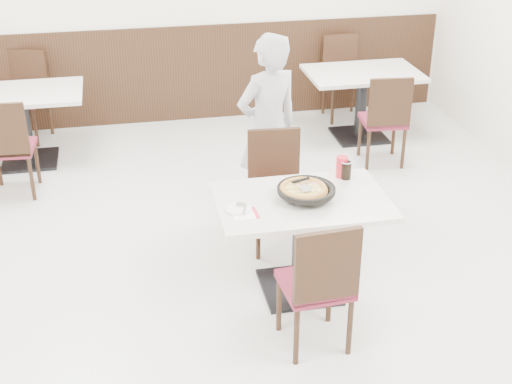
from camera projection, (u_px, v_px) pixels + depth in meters
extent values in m
plane|color=#AFAFAA|center=(248.00, 281.00, 5.39)|extent=(7.00, 7.00, 0.00)
cube|color=black|center=(191.00, 74.00, 8.18)|extent=(5.90, 0.03, 1.10)
cylinder|color=black|center=(302.00, 196.00, 4.96)|extent=(0.13, 0.13, 0.04)
cylinder|color=black|center=(306.00, 193.00, 4.95)|extent=(0.39, 0.39, 0.01)
cylinder|color=#B77E36|center=(303.00, 191.00, 4.94)|extent=(0.37, 0.37, 0.02)
cube|color=white|center=(306.00, 188.00, 4.91)|extent=(0.09, 0.11, 0.00)
cube|color=white|center=(245.00, 214.00, 4.77)|extent=(0.17, 0.17, 0.00)
cylinder|color=white|center=(238.00, 209.00, 4.81)|extent=(0.19, 0.19, 0.01)
cube|color=white|center=(244.00, 210.00, 4.78)|extent=(0.06, 0.15, 0.00)
cylinder|color=black|center=(346.00, 170.00, 5.23)|extent=(0.08, 0.08, 0.13)
cylinder|color=red|center=(342.00, 167.00, 5.25)|extent=(0.09, 0.09, 0.16)
imported|color=#B5B6BA|center=(268.00, 128.00, 5.98)|extent=(0.69, 0.58, 1.62)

